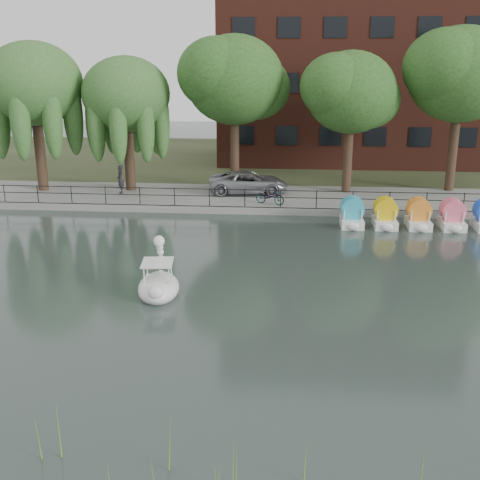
# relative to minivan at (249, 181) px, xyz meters

# --- Properties ---
(ground_plane) EXTENTS (120.00, 120.00, 0.00)m
(ground_plane) POSITION_rel_minivan_xyz_m (0.02, -16.61, -1.17)
(ground_plane) COLOR #3E4B45
(promenade) EXTENTS (40.00, 6.00, 0.40)m
(promenade) POSITION_rel_minivan_xyz_m (0.02, -0.61, -0.97)
(promenade) COLOR gray
(promenade) RESTS_ON ground_plane
(kerb) EXTENTS (40.00, 0.25, 0.40)m
(kerb) POSITION_rel_minivan_xyz_m (0.02, -3.56, -0.97)
(kerb) COLOR gray
(kerb) RESTS_ON ground_plane
(land_strip) EXTENTS (60.00, 22.00, 0.36)m
(land_strip) POSITION_rel_minivan_xyz_m (0.02, 13.39, -0.99)
(land_strip) COLOR #47512D
(land_strip) RESTS_ON ground_plane
(railing) EXTENTS (32.00, 0.05, 1.00)m
(railing) POSITION_rel_minivan_xyz_m (0.02, -3.36, -0.03)
(railing) COLOR black
(railing) RESTS_ON promenade
(apartment_building) EXTENTS (20.00, 10.07, 18.00)m
(apartment_building) POSITION_rel_minivan_xyz_m (7.02, 13.35, 8.19)
(apartment_building) COLOR #4C1E16
(apartment_building) RESTS_ON land_strip
(willow_left) EXTENTS (5.88, 5.88, 9.01)m
(willow_left) POSITION_rel_minivan_xyz_m (-12.98, -0.11, 5.70)
(willow_left) COLOR #473323
(willow_left) RESTS_ON promenade
(willow_mid) EXTENTS (5.32, 5.32, 8.15)m
(willow_mid) POSITION_rel_minivan_xyz_m (-7.48, 0.39, 5.08)
(willow_mid) COLOR #473323
(willow_mid) RESTS_ON promenade
(broadleaf_center) EXTENTS (6.00, 6.00, 9.25)m
(broadleaf_center) POSITION_rel_minivan_xyz_m (-0.98, 1.39, 5.89)
(broadleaf_center) COLOR #473323
(broadleaf_center) RESTS_ON promenade
(broadleaf_right) EXTENTS (5.40, 5.40, 8.32)m
(broadleaf_right) POSITION_rel_minivan_xyz_m (6.02, 0.89, 5.21)
(broadleaf_right) COLOR #473323
(broadleaf_right) RESTS_ON promenade
(broadleaf_far) EXTENTS (6.30, 6.30, 9.71)m
(broadleaf_far) POSITION_rel_minivan_xyz_m (12.52, 1.89, 6.23)
(broadleaf_far) COLOR #473323
(broadleaf_far) RESTS_ON promenade
(minivan) EXTENTS (3.13, 5.79, 1.55)m
(minivan) POSITION_rel_minivan_xyz_m (0.00, 0.00, 0.00)
(minivan) COLOR gray
(minivan) RESTS_ON promenade
(bicycle) EXTENTS (1.18, 1.82, 1.00)m
(bicycle) POSITION_rel_minivan_xyz_m (1.42, -2.73, -0.27)
(bicycle) COLOR gray
(bicycle) RESTS_ON promenade
(pedestrian) EXTENTS (0.71, 0.84, 1.98)m
(pedestrian) POSITION_rel_minivan_xyz_m (-7.82, -0.69, 0.22)
(pedestrian) COLOR black
(pedestrian) RESTS_ON promenade
(swan_boat) EXTENTS (1.81, 2.60, 2.07)m
(swan_boat) POSITION_rel_minivan_xyz_m (-2.29, -15.52, -0.72)
(swan_boat) COLOR white
(swan_boat) RESTS_ON ground_plane
(pedal_boat_row) EXTENTS (7.95, 1.70, 1.40)m
(pedal_boat_row) POSITION_rel_minivan_xyz_m (9.20, -5.51, -0.57)
(pedal_boat_row) COLOR white
(pedal_boat_row) RESTS_ON ground_plane
(reed_bank) EXTENTS (24.00, 2.40, 1.20)m
(reed_bank) POSITION_rel_minivan_xyz_m (2.02, -26.11, -0.57)
(reed_bank) COLOR #669938
(reed_bank) RESTS_ON ground_plane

